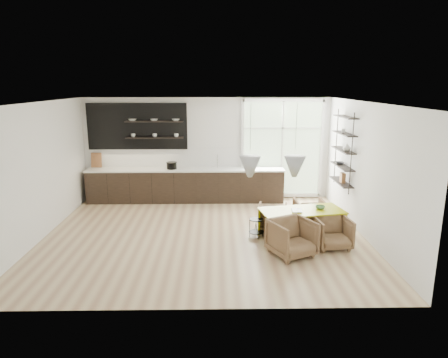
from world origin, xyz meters
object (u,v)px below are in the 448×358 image
armchair_back_right (309,212)px  armchair_front_right (332,232)px  dining_table (302,212)px  armchair_back_left (273,217)px  armchair_front_left (292,238)px  wire_stool (256,225)px

armchair_back_right → armchair_front_right: size_ratio=0.99×
dining_table → armchair_front_right: bearing=-53.0°
armchair_back_left → armchair_front_left: armchair_front_left is taller
armchair_front_left → armchair_front_right: size_ratio=1.12×
armchair_back_right → armchair_front_left: (-0.72, -1.69, 0.04)m
dining_table → armchair_back_right: 0.95m
armchair_back_left → armchair_front_right: 1.49m
armchair_back_left → dining_table: bearing=143.8°
armchair_front_left → armchair_back_right: bearing=41.1°
armchair_back_right → armchair_front_right: bearing=97.0°
dining_table → wire_stool: (-0.96, 0.11, -0.34)m
armchair_back_left → armchair_front_left: size_ratio=0.84×
armchair_back_right → wire_stool: (-1.32, -0.73, -0.05)m
dining_table → armchair_front_right: size_ratio=2.67×
armchair_front_right → wire_stool: armchair_front_right is taller
armchair_back_right → armchair_front_left: bearing=66.4°
armchair_back_right → armchair_back_left: bearing=17.5°
armchair_back_right → wire_stool: 1.51m
wire_stool → armchair_front_left: bearing=-58.1°
dining_table → wire_stool: size_ratio=4.57×
armchair_back_left → armchair_front_left: (0.18, -1.40, 0.06)m
dining_table → armchair_back_right: (0.36, 0.83, -0.28)m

